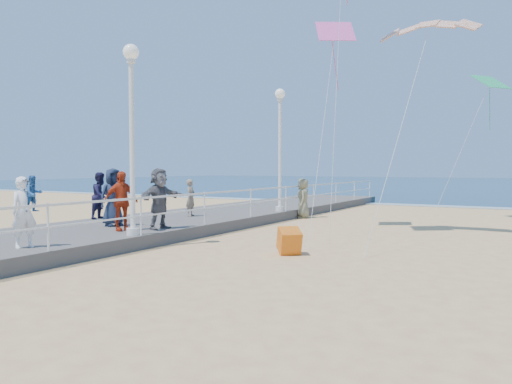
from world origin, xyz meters
The scene contains 19 objects.
ground centered at (0.00, 0.00, 0.00)m, with size 160.00×160.00×0.00m, color #E6B978.
ocean centered at (0.00, 65.00, 0.01)m, with size 160.00×90.00×0.05m, color #0C2F4A.
surf_line centered at (0.00, 20.50, 0.03)m, with size 160.00×1.20×0.04m, color silver.
boardwalk centered at (-7.50, 0.00, 0.20)m, with size 5.00×44.00×0.40m, color #68635E.
railing centered at (-5.05, 0.00, 1.25)m, with size 0.05×42.00×0.55m.
lamp_post_mid centered at (-5.35, 0.00, 3.66)m, with size 0.44×0.44×5.32m.
lamp_post_far centered at (-5.35, 9.00, 3.66)m, with size 0.44×0.44×5.32m.
woman_holding_toddler centered at (-5.98, -2.94, 1.24)m, with size 0.62×0.40×1.69m, color white.
toddler_held centered at (-5.83, -2.79, 1.68)m, with size 0.42×0.33×0.87m, color #2D64A9.
spectator_3 centered at (-6.33, 0.53, 1.30)m, with size 1.05×0.44×1.80m, color red.
spectator_4 centered at (-7.45, 1.29, 1.34)m, with size 0.92×0.60×1.88m, color #1C273E.
spectator_5 centered at (-5.63, 1.44, 1.35)m, with size 1.75×0.56×1.89m, color #5C5B60.
spectator_6 centered at (-7.29, 5.18, 1.12)m, with size 0.53×0.35×1.44m, color gray.
spectator_7 centered at (-9.60, 2.75, 1.26)m, with size 0.84×0.65×1.73m, color #1D1A3A.
beach_walker_c centered at (-4.83, 10.30, 0.91)m, with size 0.88×0.58×1.81m, color #847F5B.
box_kite centered at (-1.14, 1.40, 0.30)m, with size 0.55×0.55×0.60m, color red.
kite_parafoil centered at (1.19, 6.99, 7.05)m, with size 3.26×0.90×0.30m, color #E2571A, non-canonical shape.
kite_diamond_pink centered at (-2.12, 7.15, 7.31)m, with size 1.35×1.35×0.02m, color #D950A8.
kite_diamond_green centered at (2.53, 13.61, 6.02)m, with size 1.32×1.32×0.02m, color #24A868.
Camera 1 is at (4.66, -10.35, 2.30)m, focal length 35.00 mm.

